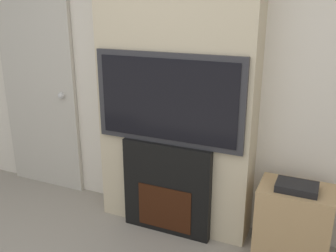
{
  "coord_description": "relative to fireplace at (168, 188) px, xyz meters",
  "views": [
    {
      "loc": [
        1.1,
        -0.74,
        1.79
      ],
      "look_at": [
        0.0,
        1.71,
        0.9
      ],
      "focal_mm": 40.0,
      "sensor_mm": 36.0,
      "label": 1
    }
  ],
  "objects": [
    {
      "name": "fireplace",
      "position": [
        0.0,
        0.0,
        0.0
      ],
      "size": [
        0.73,
        0.15,
        0.76
      ],
      "color": "black",
      "rests_on": "ground_plane"
    },
    {
      "name": "entry_door",
      "position": [
        -1.48,
        0.26,
        0.63
      ],
      "size": [
        0.85,
        0.09,
        2.02
      ],
      "color": "#BCB7AD",
      "rests_on": "ground_plane"
    },
    {
      "name": "television",
      "position": [
        0.0,
        -0.0,
        0.73
      ],
      "size": [
        1.17,
        0.07,
        0.69
      ],
      "color": "#2D2D33",
      "rests_on": "fireplace"
    },
    {
      "name": "media_stand",
      "position": [
        0.97,
        0.03,
        -0.09
      ],
      "size": [
        0.51,
        0.35,
        0.62
      ],
      "color": "tan",
      "rests_on": "ground_plane"
    },
    {
      "name": "chimney_breast",
      "position": [
        0.0,
        0.14,
        0.97
      ],
      "size": [
        1.25,
        0.29,
        2.7
      ],
      "color": "beige",
      "rests_on": "ground_plane"
    },
    {
      "name": "wall_back",
      "position": [
        0.0,
        0.32,
        0.97
      ],
      "size": [
        6.0,
        0.06,
        2.7
      ],
      "color": "silver",
      "rests_on": "ground_plane"
    }
  ]
}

